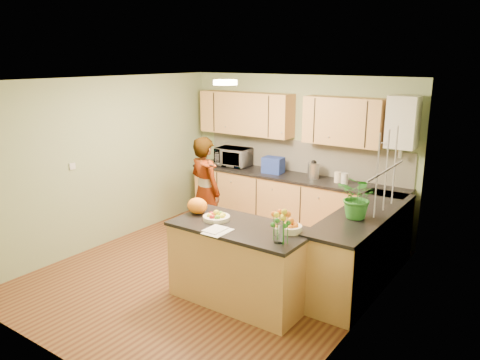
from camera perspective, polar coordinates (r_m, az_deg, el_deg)
The scene contains 28 objects.
floor at distance 6.31m, azimuth -3.29°, elevation -11.25°, with size 4.50×4.50×0.00m, color #552918.
ceiling at distance 5.68m, azimuth -3.67°, elevation 12.07°, with size 4.00×4.50×0.02m, color silver.
wall_back at distance 7.71m, azimuth 6.97°, elevation 3.32°, with size 4.00×0.02×2.50m, color #94A979.
wall_front at distance 4.42m, azimuth -21.98°, elevation -6.36°, with size 4.00×0.02×2.50m, color #94A979.
wall_left at distance 7.25m, azimuth -15.97°, elevation 2.13°, with size 0.02×4.50×2.50m, color #94A979.
wall_right at distance 4.93m, azimuth 15.12°, elevation -3.64°, with size 0.02×4.50×2.50m, color #94A979.
back_counter at distance 7.60m, azimuth 6.38°, elevation -2.90°, with size 3.64×0.62×0.94m.
right_counter at distance 6.04m, azimuth 14.76°, elevation -8.04°, with size 0.62×2.24×0.94m.
splashback at distance 7.66m, azimuth 7.57°, elevation 2.84°, with size 3.60×0.02×0.52m, color #EFE8CF.
upper_cabinets at distance 7.55m, azimuth 5.31°, elevation 7.73°, with size 3.20×0.34×0.70m.
boiler at distance 6.83m, azimuth 19.23°, elevation 6.65°, with size 0.40×0.30×0.86m.
window_right at distance 5.40m, azimuth 17.46°, elevation 1.09°, with size 0.01×1.30×1.05m.
light_switch at distance 6.88m, azimuth -19.77°, elevation 1.59°, with size 0.02×0.09×0.09m, color silver.
ceiling_lamp at distance 5.92m, azimuth -1.81°, elevation 11.82°, with size 0.30×0.30×0.07m.
peninsula_island at distance 5.48m, azimuth 0.12°, elevation -10.09°, with size 1.60×0.82×0.92m.
fruit_dish at distance 5.48m, azimuth -2.89°, elevation -4.41°, with size 0.31×0.31×0.11m.
orange_bowl at distance 5.13m, azimuth 6.16°, elevation -5.65°, with size 0.25×0.25×0.15m.
flower_vase at distance 4.76m, azimuth 4.83°, elevation -4.23°, with size 0.25×0.25×0.45m.
orange_bag at distance 5.70m, azimuth -5.22°, elevation -3.14°, with size 0.26×0.22×0.20m, color orange.
papers at distance 5.13m, azimuth -2.73°, elevation -6.25°, with size 0.23×0.32×0.01m, color white.
violinist at distance 6.99m, azimuth -4.24°, elevation -1.39°, with size 0.60×0.39×1.65m, color #E0A289.
violin at distance 6.58m, azimuth -4.18°, elevation 2.04°, with size 0.58×0.23×0.12m, color #591205, non-canonical shape.
microwave at distance 8.07m, azimuth -0.82°, elevation 2.83°, with size 0.57×0.39×0.32m, color silver.
blue_box at distance 7.60m, azimuth 4.06°, elevation 1.82°, with size 0.32×0.24×0.26m, color navy.
kettle at distance 7.33m, azimuth 8.95°, elevation 1.25°, with size 0.18×0.18×0.33m.
jar_cream at distance 7.16m, azimuth 11.82°, elevation 0.33°, with size 0.10×0.10×0.16m, color #F6E5C5.
jar_white at distance 7.09m, azimuth 12.62°, elevation 0.17°, with size 0.11×0.11×0.17m, color silver.
potted_plant at distance 5.57m, azimuth 14.27°, elevation -2.05°, with size 0.46×0.40×0.51m, color #2D7B29.
Camera 1 is at (3.54, -4.44, 2.76)m, focal length 35.00 mm.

